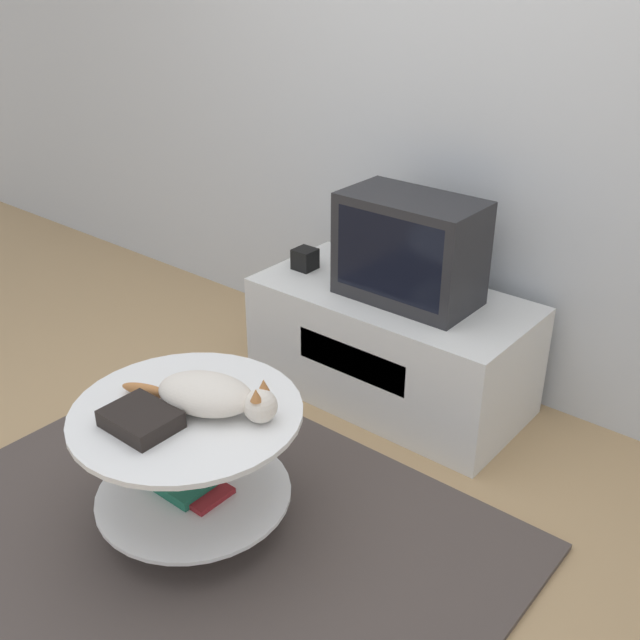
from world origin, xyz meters
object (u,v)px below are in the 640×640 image
tv (410,249)px  cat (211,395)px  speaker (305,259)px  dvd_box (141,419)px

tv → cat: tv is taller
tv → speaker: tv is taller
speaker → cat: (0.49, -1.01, -0.00)m
tv → dvd_box: 1.26m
tv → dvd_box: bearing=-95.7°
tv → cat: 1.06m
dvd_box → cat: bearing=62.5°
speaker → dvd_box: bearing=-72.2°
speaker → cat: 1.12m
speaker → cat: size_ratio=0.18×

